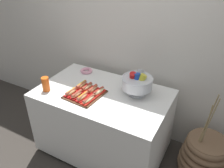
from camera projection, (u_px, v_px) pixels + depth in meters
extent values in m
plane|color=#38332D|center=(104.00, 147.00, 2.79)|extent=(10.00, 10.00, 0.00)
cube|color=silver|center=(128.00, 30.00, 2.57)|extent=(6.00, 0.10, 2.60)
cube|color=white|center=(103.00, 121.00, 2.58)|extent=(1.38, 0.86, 0.76)
cylinder|color=black|center=(50.00, 146.00, 2.78)|extent=(0.05, 0.05, 0.04)
cylinder|color=black|center=(80.00, 117.00, 3.26)|extent=(0.05, 0.05, 0.04)
cylinder|color=black|center=(158.00, 146.00, 2.78)|extent=(0.05, 0.05, 0.04)
cylinder|color=brown|center=(204.00, 157.00, 2.38)|extent=(0.39, 0.39, 0.45)
torus|color=brown|center=(202.00, 164.00, 2.44)|extent=(0.52, 0.52, 0.07)
torus|color=brown|center=(204.00, 159.00, 2.40)|extent=(0.51, 0.51, 0.07)
torus|color=brown|center=(205.00, 154.00, 2.36)|extent=(0.48, 0.48, 0.07)
torus|color=brown|center=(207.00, 149.00, 2.32)|extent=(0.45, 0.45, 0.07)
torus|color=brown|center=(208.00, 143.00, 2.28)|extent=(0.43, 0.43, 0.07)
cylinder|color=#937F56|center=(209.00, 122.00, 2.10)|extent=(0.08, 0.03, 0.53)
cylinder|color=#937F56|center=(207.00, 124.00, 2.15)|extent=(0.02, 0.02, 0.43)
cylinder|color=#937F56|center=(208.00, 119.00, 2.12)|extent=(0.07, 0.04, 0.55)
cube|color=#56331E|center=(85.00, 95.00, 2.34)|extent=(0.36, 0.38, 0.01)
cube|color=#56331E|center=(74.00, 102.00, 2.21)|extent=(0.33, 0.04, 0.01)
cube|color=#56331E|center=(95.00, 87.00, 2.46)|extent=(0.33, 0.04, 0.01)
cube|color=#56331E|center=(73.00, 90.00, 2.41)|extent=(0.04, 0.36, 0.01)
cube|color=#56331E|center=(97.00, 99.00, 2.26)|extent=(0.04, 0.36, 0.01)
cube|color=red|center=(71.00, 94.00, 2.33)|extent=(0.08, 0.16, 0.02)
ellipsoid|color=tan|center=(71.00, 92.00, 2.32)|extent=(0.07, 0.15, 0.04)
cylinder|color=#9E4C38|center=(71.00, 91.00, 2.31)|extent=(0.04, 0.14, 0.03)
cylinder|color=yellow|center=(71.00, 90.00, 2.30)|extent=(0.02, 0.12, 0.01)
cube|color=#B21414|center=(77.00, 96.00, 2.29)|extent=(0.07, 0.16, 0.02)
ellipsoid|color=#E0BC7F|center=(77.00, 94.00, 2.28)|extent=(0.06, 0.14, 0.04)
cylinder|color=#9E4C38|center=(77.00, 93.00, 2.28)|extent=(0.05, 0.14, 0.03)
cylinder|color=red|center=(76.00, 92.00, 2.27)|extent=(0.02, 0.11, 0.01)
cube|color=red|center=(83.00, 99.00, 2.26)|extent=(0.07, 0.16, 0.02)
ellipsoid|color=#E0BC7F|center=(83.00, 97.00, 2.25)|extent=(0.06, 0.15, 0.04)
cylinder|color=#A8563D|center=(82.00, 96.00, 2.24)|extent=(0.04, 0.15, 0.03)
cylinder|color=yellow|center=(82.00, 94.00, 2.23)|extent=(0.02, 0.13, 0.01)
cube|color=red|center=(89.00, 101.00, 2.22)|extent=(0.08, 0.18, 0.02)
ellipsoid|color=beige|center=(89.00, 99.00, 2.21)|extent=(0.06, 0.17, 0.04)
cylinder|color=#9E4C38|center=(88.00, 98.00, 2.21)|extent=(0.04, 0.16, 0.03)
cylinder|color=red|center=(88.00, 97.00, 2.20)|extent=(0.02, 0.13, 0.01)
cube|color=#B21414|center=(82.00, 87.00, 2.45)|extent=(0.07, 0.17, 0.02)
ellipsoid|color=tan|center=(81.00, 85.00, 2.43)|extent=(0.06, 0.16, 0.04)
cylinder|color=#A8563D|center=(81.00, 84.00, 2.43)|extent=(0.04, 0.15, 0.03)
cylinder|color=yellow|center=(81.00, 83.00, 2.42)|extent=(0.01, 0.13, 0.01)
cube|color=red|center=(87.00, 89.00, 2.41)|extent=(0.08, 0.16, 0.02)
ellipsoid|color=beige|center=(87.00, 87.00, 2.40)|extent=(0.07, 0.15, 0.04)
cylinder|color=#9E4C38|center=(87.00, 86.00, 2.39)|extent=(0.05, 0.15, 0.03)
cylinder|color=red|center=(87.00, 85.00, 2.39)|extent=(0.02, 0.12, 0.01)
cube|color=red|center=(93.00, 91.00, 2.38)|extent=(0.07, 0.17, 0.02)
ellipsoid|color=beige|center=(93.00, 89.00, 2.37)|extent=(0.05, 0.15, 0.04)
cylinder|color=#A8563D|center=(93.00, 88.00, 2.36)|extent=(0.04, 0.14, 0.03)
cylinder|color=red|center=(93.00, 87.00, 2.35)|extent=(0.02, 0.12, 0.01)
cube|color=red|center=(99.00, 93.00, 2.34)|extent=(0.09, 0.18, 0.02)
ellipsoid|color=beige|center=(99.00, 91.00, 2.33)|extent=(0.07, 0.17, 0.04)
cylinder|color=#9E4C38|center=(98.00, 90.00, 2.32)|extent=(0.05, 0.15, 0.03)
cylinder|color=red|center=(98.00, 89.00, 2.32)|extent=(0.02, 0.13, 0.01)
cylinder|color=silver|center=(136.00, 93.00, 2.36)|extent=(0.19, 0.19, 0.02)
cone|color=silver|center=(137.00, 90.00, 2.34)|extent=(0.07, 0.07, 0.05)
cylinder|color=silver|center=(137.00, 83.00, 2.30)|extent=(0.31, 0.31, 0.11)
torus|color=silver|center=(137.00, 78.00, 2.27)|extent=(0.32, 0.32, 0.02)
cylinder|color=yellow|center=(141.00, 80.00, 2.26)|extent=(0.11, 0.11, 0.15)
cylinder|color=#B7BCC6|center=(140.00, 75.00, 2.34)|extent=(0.10, 0.13, 0.15)
cylinder|color=red|center=(133.00, 78.00, 2.29)|extent=(0.08, 0.10, 0.14)
cylinder|color=#1E47B2|center=(137.00, 79.00, 2.27)|extent=(0.09, 0.09, 0.14)
cylinder|color=#EA5B19|center=(46.00, 86.00, 2.39)|extent=(0.08, 0.08, 0.11)
cylinder|color=#EA5B19|center=(46.00, 84.00, 2.38)|extent=(0.08, 0.08, 0.11)
cylinder|color=#EA5B19|center=(45.00, 82.00, 2.37)|extent=(0.08, 0.08, 0.11)
torus|color=pink|center=(86.00, 71.00, 2.77)|extent=(0.15, 0.15, 0.04)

